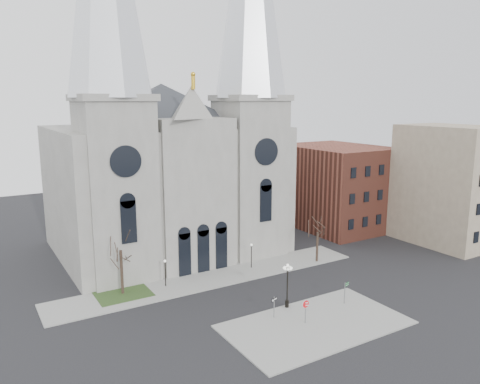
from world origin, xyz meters
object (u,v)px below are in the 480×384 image
globe_lamp (287,280)px  one_way_sign (274,303)px  street_name_sign (345,291)px  stop_sign (306,306)px

globe_lamp → one_way_sign: size_ratio=2.18×
one_way_sign → street_name_sign: street_name_sign is taller
globe_lamp → one_way_sign: (-2.56, -1.24, -1.54)m
globe_lamp → one_way_sign: 3.24m
one_way_sign → globe_lamp: bearing=4.6°
globe_lamp → street_name_sign: (5.92, -2.46, -1.64)m
one_way_sign → street_name_sign: bearing=-29.4°
globe_lamp → one_way_sign: bearing=-154.1°
stop_sign → one_way_sign: size_ratio=1.10×
globe_lamp → street_name_sign: globe_lamp is taller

